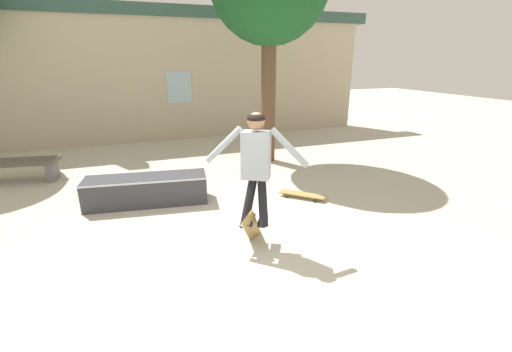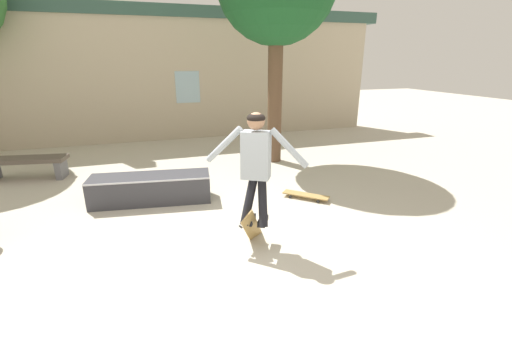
{
  "view_description": "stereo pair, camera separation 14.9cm",
  "coord_description": "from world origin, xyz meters",
  "px_view_note": "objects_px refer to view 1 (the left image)",
  "views": [
    {
      "loc": [
        -0.91,
        -3.41,
        2.33
      ],
      "look_at": [
        0.47,
        0.33,
        0.96
      ],
      "focal_mm": 24.0,
      "sensor_mm": 36.0,
      "label": 1
    },
    {
      "loc": [
        -0.77,
        -3.46,
        2.33
      ],
      "look_at": [
        0.47,
        0.33,
        0.96
      ],
      "focal_mm": 24.0,
      "sensor_mm": 36.0,
      "label": 2
    }
  ],
  "objects_px": {
    "skater": "(256,160)",
    "skateboard_flipping": "(252,229)",
    "skateboard_resting": "(302,194)",
    "park_bench": "(15,166)",
    "skate_ledge": "(147,190)"
  },
  "relations": [
    {
      "from": "skater",
      "to": "skateboard_flipping",
      "type": "xyz_separation_m",
      "value": [
        -0.03,
        0.07,
        -0.97
      ]
    },
    {
      "from": "skateboard_resting",
      "to": "park_bench",
      "type": "bearing_deg",
      "value": 14.6
    },
    {
      "from": "park_bench",
      "to": "skate_ledge",
      "type": "height_order",
      "value": "skate_ledge"
    },
    {
      "from": "skater",
      "to": "skateboard_flipping",
      "type": "distance_m",
      "value": 0.97
    },
    {
      "from": "skater",
      "to": "park_bench",
      "type": "bearing_deg",
      "value": 73.08
    },
    {
      "from": "park_bench",
      "to": "skater",
      "type": "xyz_separation_m",
      "value": [
        3.6,
        -3.92,
        0.84
      ]
    },
    {
      "from": "park_bench",
      "to": "skateboard_flipping",
      "type": "distance_m",
      "value": 5.25
    },
    {
      "from": "skateboard_resting",
      "to": "skateboard_flipping",
      "type": "bearing_deg",
      "value": 83.71
    },
    {
      "from": "skate_ledge",
      "to": "skateboard_flipping",
      "type": "bearing_deg",
      "value": -48.38
    },
    {
      "from": "skateboard_flipping",
      "to": "skater",
      "type": "bearing_deg",
      "value": -128.13
    },
    {
      "from": "skate_ledge",
      "to": "skateboard_flipping",
      "type": "xyz_separation_m",
      "value": [
        1.22,
        -1.85,
        -0.05
      ]
    },
    {
      "from": "skate_ledge",
      "to": "skateboard_resting",
      "type": "relative_size",
      "value": 2.84
    },
    {
      "from": "skateboard_flipping",
      "to": "skate_ledge",
      "type": "bearing_deg",
      "value": 66.33
    },
    {
      "from": "skate_ledge",
      "to": "park_bench",
      "type": "bearing_deg",
      "value": 147.64
    },
    {
      "from": "park_bench",
      "to": "skater",
      "type": "distance_m",
      "value": 5.39
    }
  ]
}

